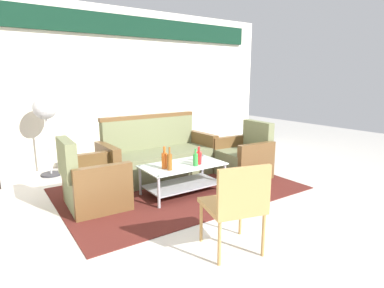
{
  "coord_description": "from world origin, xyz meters",
  "views": [
    {
      "loc": [
        -2.32,
        -2.69,
        1.55
      ],
      "look_at": [
        0.05,
        0.79,
        0.65
      ],
      "focal_mm": 29.3,
      "sensor_mm": 36.0,
      "label": 1
    }
  ],
  "objects_px": {
    "cup": "(198,157)",
    "pedestal_fan": "(45,113)",
    "wicker_chair": "(236,201)",
    "bottle_red": "(199,158)",
    "couch": "(158,157)",
    "bottle_brown": "(170,161)",
    "bottle_green": "(195,159)",
    "armchair_left": "(93,184)",
    "bottle_orange": "(164,160)",
    "armchair_right": "(244,158)",
    "coffee_table": "(183,174)"
  },
  "relations": [
    {
      "from": "cup",
      "to": "pedestal_fan",
      "type": "bearing_deg",
      "value": 130.83
    },
    {
      "from": "wicker_chair",
      "to": "bottle_red",
      "type": "bearing_deg",
      "value": 81.6
    },
    {
      "from": "couch",
      "to": "bottle_brown",
      "type": "relative_size",
      "value": 6.15
    },
    {
      "from": "bottle_green",
      "to": "pedestal_fan",
      "type": "distance_m",
      "value": 2.54
    },
    {
      "from": "cup",
      "to": "pedestal_fan",
      "type": "xyz_separation_m",
      "value": [
        -1.6,
        1.85,
        0.55
      ]
    },
    {
      "from": "armchair_left",
      "to": "bottle_red",
      "type": "relative_size",
      "value": 3.6
    },
    {
      "from": "couch",
      "to": "bottle_orange",
      "type": "distance_m",
      "value": 0.96
    },
    {
      "from": "couch",
      "to": "bottle_red",
      "type": "height_order",
      "value": "couch"
    },
    {
      "from": "cup",
      "to": "wicker_chair",
      "type": "bearing_deg",
      "value": -113.88
    },
    {
      "from": "cup",
      "to": "wicker_chair",
      "type": "xyz_separation_m",
      "value": [
        -0.69,
        -1.55,
        0.03
      ]
    },
    {
      "from": "wicker_chair",
      "to": "pedestal_fan",
      "type": "bearing_deg",
      "value": 119.67
    },
    {
      "from": "couch",
      "to": "bottle_green",
      "type": "relative_size",
      "value": 7.93
    },
    {
      "from": "couch",
      "to": "armchair_right",
      "type": "distance_m",
      "value": 1.36
    },
    {
      "from": "coffee_table",
      "to": "cup",
      "type": "relative_size",
      "value": 11.0
    },
    {
      "from": "armchair_right",
      "to": "bottle_green",
      "type": "height_order",
      "value": "armchair_right"
    },
    {
      "from": "couch",
      "to": "cup",
      "type": "bearing_deg",
      "value": 101.99
    },
    {
      "from": "coffee_table",
      "to": "wicker_chair",
      "type": "distance_m",
      "value": 1.58
    },
    {
      "from": "bottle_orange",
      "to": "cup",
      "type": "bearing_deg",
      "value": 6.33
    },
    {
      "from": "bottle_orange",
      "to": "pedestal_fan",
      "type": "height_order",
      "value": "pedestal_fan"
    },
    {
      "from": "bottle_brown",
      "to": "bottle_orange",
      "type": "height_order",
      "value": "bottle_brown"
    },
    {
      "from": "armchair_left",
      "to": "bottle_green",
      "type": "bearing_deg",
      "value": 74.53
    },
    {
      "from": "couch",
      "to": "coffee_table",
      "type": "distance_m",
      "value": 0.85
    },
    {
      "from": "coffee_table",
      "to": "wicker_chair",
      "type": "height_order",
      "value": "wicker_chair"
    },
    {
      "from": "bottle_brown",
      "to": "coffee_table",
      "type": "bearing_deg",
      "value": 24.32
    },
    {
      "from": "armchair_left",
      "to": "bottle_green",
      "type": "height_order",
      "value": "armchair_left"
    },
    {
      "from": "bottle_green",
      "to": "wicker_chair",
      "type": "relative_size",
      "value": 0.27
    },
    {
      "from": "bottle_green",
      "to": "bottle_orange",
      "type": "bearing_deg",
      "value": 162.67
    },
    {
      "from": "bottle_red",
      "to": "armchair_right",
      "type": "bearing_deg",
      "value": 12.66
    },
    {
      "from": "armchair_left",
      "to": "bottle_orange",
      "type": "relative_size",
      "value": 2.98
    },
    {
      "from": "armchair_left",
      "to": "pedestal_fan",
      "type": "bearing_deg",
      "value": -171.0
    },
    {
      "from": "bottle_red",
      "to": "wicker_chair",
      "type": "xyz_separation_m",
      "value": [
        -0.6,
        -1.41,
        -0.01
      ]
    },
    {
      "from": "bottle_orange",
      "to": "cup",
      "type": "relative_size",
      "value": 2.85
    },
    {
      "from": "coffee_table",
      "to": "pedestal_fan",
      "type": "relative_size",
      "value": 0.87
    },
    {
      "from": "couch",
      "to": "coffee_table",
      "type": "bearing_deg",
      "value": 82.96
    },
    {
      "from": "bottle_red",
      "to": "pedestal_fan",
      "type": "height_order",
      "value": "pedestal_fan"
    },
    {
      "from": "coffee_table",
      "to": "bottle_orange",
      "type": "height_order",
      "value": "bottle_orange"
    },
    {
      "from": "cup",
      "to": "armchair_right",
      "type": "bearing_deg",
      "value": 5.58
    },
    {
      "from": "armchair_right",
      "to": "bottle_green",
      "type": "distance_m",
      "value": 1.19
    },
    {
      "from": "bottle_orange",
      "to": "bottle_red",
      "type": "height_order",
      "value": "bottle_orange"
    },
    {
      "from": "bottle_orange",
      "to": "armchair_right",
      "type": "bearing_deg",
      "value": 5.86
    },
    {
      "from": "cup",
      "to": "bottle_red",
      "type": "bearing_deg",
      "value": -121.58
    },
    {
      "from": "bottle_orange",
      "to": "cup",
      "type": "height_order",
      "value": "bottle_orange"
    },
    {
      "from": "couch",
      "to": "pedestal_fan",
      "type": "height_order",
      "value": "pedestal_fan"
    },
    {
      "from": "armchair_left",
      "to": "couch",
      "type": "bearing_deg",
      "value": 118.42
    },
    {
      "from": "armchair_right",
      "to": "bottle_green",
      "type": "relative_size",
      "value": 3.7
    },
    {
      "from": "armchair_right",
      "to": "coffee_table",
      "type": "distance_m",
      "value": 1.25
    },
    {
      "from": "bottle_orange",
      "to": "pedestal_fan",
      "type": "bearing_deg",
      "value": 118.34
    },
    {
      "from": "coffee_table",
      "to": "armchair_right",
      "type": "bearing_deg",
      "value": 6.22
    },
    {
      "from": "coffee_table",
      "to": "bottle_red",
      "type": "bearing_deg",
      "value": -28.38
    },
    {
      "from": "cup",
      "to": "armchair_left",
      "type": "bearing_deg",
      "value": 171.51
    }
  ]
}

